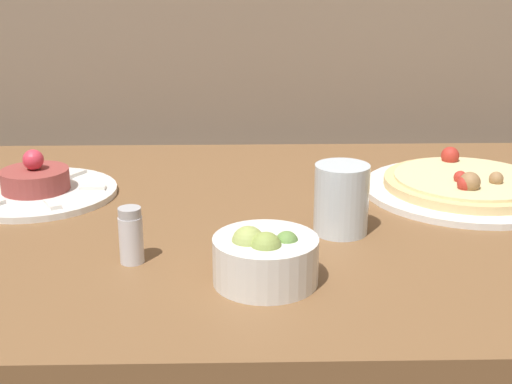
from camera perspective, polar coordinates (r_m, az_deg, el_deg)
name	(u,v)px	position (r m, az deg, el deg)	size (l,w,h in m)	color
dining_table	(271,277)	(1.10, 1.24, -6.81)	(1.24, 0.81, 0.75)	brown
pizza_plate	(467,186)	(1.19, 16.49, 0.49)	(0.33, 0.33, 0.05)	white
tartare_plate	(36,187)	(1.18, -17.19, 0.38)	(0.25, 0.25, 0.08)	white
small_bowl	(265,258)	(0.83, 0.73, -5.31)	(0.12, 0.12, 0.07)	white
drinking_glass	(341,199)	(0.98, 6.84, -0.56)	(0.07, 0.07, 0.10)	silver
salt_shaker	(131,236)	(0.90, -9.97, -3.46)	(0.03, 0.03, 0.07)	silver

